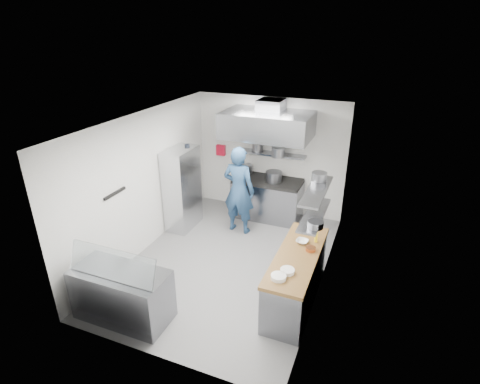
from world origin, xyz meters
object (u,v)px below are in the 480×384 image
at_px(gas_range, 267,199).
at_px(chef, 239,190).
at_px(wire_rack, 182,189).
at_px(display_case, 122,294).

relative_size(gas_range, chef, 0.81).
height_order(gas_range, chef, chef).
height_order(gas_range, wire_rack, wire_rack).
relative_size(chef, wire_rack, 1.06).
xyz_separation_m(gas_range, chef, (-0.38, -0.88, 0.53)).
height_order(chef, display_case, chef).
height_order(gas_range, display_case, gas_range).
distance_m(gas_range, wire_rack, 2.05).
bearing_deg(chef, gas_range, -109.42).
bearing_deg(display_case, gas_range, 75.89).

